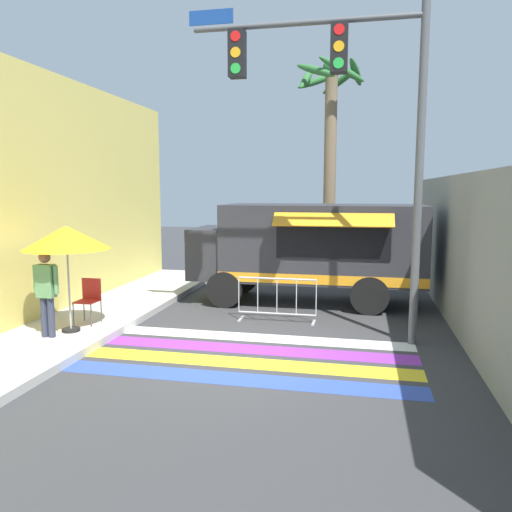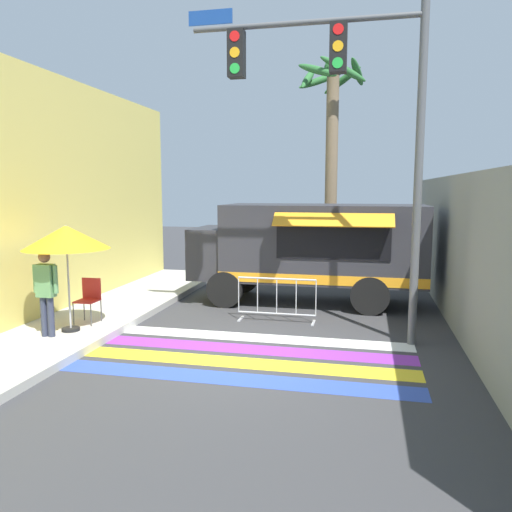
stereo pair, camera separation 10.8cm
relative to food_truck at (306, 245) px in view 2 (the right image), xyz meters
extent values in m
plane|color=#38383A|center=(-0.65, -4.46, -1.55)|extent=(60.00, 60.00, 0.00)
cube|color=#B7B5AD|center=(-5.62, -4.46, -1.47)|extent=(4.40, 16.00, 0.16)
cube|color=gray|center=(3.53, -1.46, 0.12)|extent=(0.20, 16.00, 3.35)
cube|color=#334FB2|center=(-0.65, -5.70, -1.55)|extent=(6.40, 0.56, 0.01)
cube|color=yellow|center=(-0.65, -4.94, -1.55)|extent=(6.40, 0.56, 0.01)
cube|color=purple|center=(-0.65, -4.18, -1.55)|extent=(6.40, 0.56, 0.01)
cube|color=white|center=(-0.65, -3.42, -1.55)|extent=(6.40, 0.56, 0.01)
cube|color=#2D2D33|center=(0.47, 0.01, 0.09)|extent=(5.17, 2.13, 1.99)
cube|color=#2D2D33|center=(-2.12, 0.01, -0.24)|extent=(1.83, 1.96, 1.34)
cube|color=#1E232D|center=(-2.98, 0.01, 0.10)|extent=(0.06, 1.71, 0.51)
cube|color=black|center=(0.78, -1.08, 0.24)|extent=(2.74, 0.03, 0.89)
cube|color=orange|center=(0.78, -1.28, 0.76)|extent=(2.84, 0.43, 0.31)
cube|color=orange|center=(0.47, -1.07, -0.73)|extent=(5.17, 0.01, 0.24)
cylinder|color=black|center=(-1.96, -0.98, -1.08)|extent=(0.94, 0.22, 0.94)
cylinder|color=black|center=(-1.96, 0.99, -1.08)|extent=(0.94, 0.22, 0.94)
cylinder|color=black|center=(1.69, -0.98, -1.08)|extent=(0.94, 0.22, 0.94)
cylinder|color=black|center=(1.69, 0.99, -1.08)|extent=(0.94, 0.22, 0.94)
cylinder|color=#515456|center=(2.49, -3.17, 1.81)|extent=(0.16, 0.16, 6.73)
cylinder|color=#515456|center=(0.28, -3.17, 4.63)|extent=(4.41, 0.11, 0.11)
cube|color=black|center=(0.94, -3.20, 4.12)|extent=(0.32, 0.28, 0.90)
cylinder|color=red|center=(0.94, -3.34, 4.42)|extent=(0.20, 0.02, 0.20)
cylinder|color=#F2A519|center=(0.94, -3.34, 4.12)|extent=(0.20, 0.02, 0.20)
cylinder|color=green|center=(0.94, -3.34, 3.82)|extent=(0.20, 0.02, 0.20)
cube|color=black|center=(-1.04, -3.20, 4.12)|extent=(0.32, 0.28, 0.90)
cylinder|color=red|center=(-1.04, -3.34, 4.42)|extent=(0.20, 0.02, 0.20)
cylinder|color=#F2A519|center=(-1.04, -3.34, 4.12)|extent=(0.20, 0.02, 0.20)
cylinder|color=green|center=(-1.04, -3.34, 3.82)|extent=(0.20, 0.02, 0.20)
cube|color=navy|center=(-1.57, -3.19, 4.85)|extent=(0.90, 0.02, 0.28)
cylinder|color=black|center=(-4.29, -4.27, -1.36)|extent=(0.36, 0.36, 0.06)
cylinder|color=#B2B2B7|center=(-4.29, -4.27, -0.31)|extent=(0.04, 0.04, 2.16)
cone|color=yellow|center=(-4.29, -4.27, 0.53)|extent=(1.70, 1.70, 0.48)
cylinder|color=#4C4C51|center=(-4.47, -3.88, -1.16)|extent=(0.02, 0.02, 0.48)
cylinder|color=#4C4C51|center=(-4.06, -3.88, -1.16)|extent=(0.02, 0.02, 0.48)
cylinder|color=#4C4C51|center=(-4.47, -3.47, -1.16)|extent=(0.02, 0.02, 0.48)
cylinder|color=#4C4C51|center=(-4.06, -3.47, -1.16)|extent=(0.02, 0.02, 0.48)
cube|color=#B22626|center=(-4.27, -3.67, -0.90)|extent=(0.44, 0.44, 0.03)
cube|color=#B22626|center=(-4.27, -3.47, -0.66)|extent=(0.44, 0.03, 0.45)
cylinder|color=#2D3347|center=(-4.57, -4.72, -1.00)|extent=(0.13, 0.13, 0.79)
cylinder|color=#2D3347|center=(-4.42, -4.72, -1.00)|extent=(0.13, 0.13, 0.79)
cube|color=#598C59|center=(-4.50, -4.72, -0.28)|extent=(0.34, 0.20, 0.64)
cylinder|color=#598C59|center=(-4.72, -4.72, -0.25)|extent=(0.09, 0.09, 0.55)
cylinder|color=#598C59|center=(-4.28, -4.72, -0.25)|extent=(0.09, 0.09, 0.55)
sphere|color=brown|center=(-4.50, -4.72, 0.18)|extent=(0.22, 0.22, 0.22)
cylinder|color=#B7BABF|center=(-0.41, -2.07, -0.55)|extent=(1.80, 0.04, 0.04)
cylinder|color=#B7BABF|center=(-0.41, -2.07, -1.37)|extent=(1.80, 0.04, 0.04)
cylinder|color=#B7BABF|center=(-1.31, -2.07, -0.96)|extent=(0.02, 0.02, 0.82)
cylinder|color=#B7BABF|center=(-0.86, -2.07, -0.96)|extent=(0.02, 0.02, 0.82)
cylinder|color=#B7BABF|center=(-0.41, -2.07, -0.96)|extent=(0.02, 0.02, 0.82)
cylinder|color=#B7BABF|center=(0.04, -2.07, -0.96)|extent=(0.02, 0.02, 0.82)
cylinder|color=#B7BABF|center=(0.49, -2.07, -0.96)|extent=(0.02, 0.02, 0.82)
cube|color=#B7BABF|center=(-1.26, -2.07, -1.54)|extent=(0.06, 0.44, 0.03)
cube|color=#B7BABF|center=(0.44, -2.07, -1.54)|extent=(0.06, 0.44, 0.03)
cylinder|color=#7A664C|center=(0.37, 3.85, 1.84)|extent=(0.41, 0.41, 6.79)
sphere|color=#2D6B33|center=(0.37, 3.85, 5.38)|extent=(0.60, 0.60, 0.60)
ellipsoid|color=#2D6B33|center=(1.14, 3.70, 5.19)|extent=(0.54, 1.58, 0.76)
ellipsoid|color=#2D6B33|center=(0.62, 4.55, 5.13)|extent=(1.40, 0.71, 0.94)
ellipsoid|color=#2D6B33|center=(-0.10, 4.60, 5.19)|extent=(1.59, 1.11, 0.84)
ellipsoid|color=#2D6B33|center=(-0.46, 3.97, 5.12)|extent=(0.45, 1.59, 1.05)
ellipsoid|color=#2D6B33|center=(-0.09, 3.17, 5.19)|extent=(1.49, 1.11, 0.79)
ellipsoid|color=#2D6B33|center=(0.72, 3.11, 5.17)|extent=(1.56, 0.91, 0.88)
camera|label=1|loc=(1.44, -13.15, 1.47)|focal=35.00mm
camera|label=2|loc=(1.55, -13.13, 1.47)|focal=35.00mm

